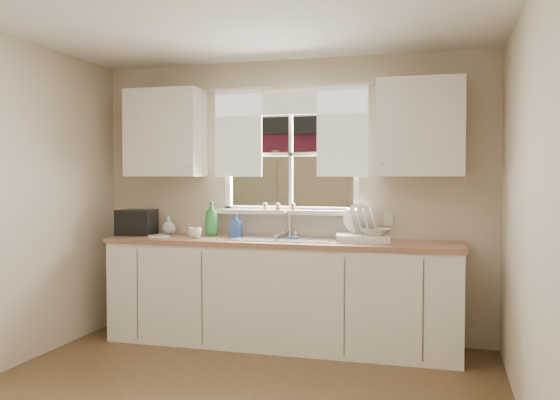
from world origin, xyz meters
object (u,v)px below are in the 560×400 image
(soap_bottle_a, at_px, (212,218))
(black_appliance, at_px, (137,222))
(dish_rack, at_px, (362,232))
(cup, at_px, (195,233))

(soap_bottle_a, xyz_separation_m, black_appliance, (-0.70, -0.11, -0.04))
(dish_rack, height_order, cup, dish_rack)
(black_appliance, bearing_deg, soap_bottle_a, 3.45)
(dish_rack, xyz_separation_m, cup, (-1.44, -0.16, -0.03))
(soap_bottle_a, xyz_separation_m, cup, (-0.05, -0.26, -0.11))
(soap_bottle_a, height_order, black_appliance, soap_bottle_a)
(soap_bottle_a, bearing_deg, cup, -123.49)
(dish_rack, xyz_separation_m, soap_bottle_a, (-1.39, 0.10, 0.09))
(cup, xyz_separation_m, black_appliance, (-0.65, 0.15, 0.07))
(soap_bottle_a, height_order, cup, soap_bottle_a)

